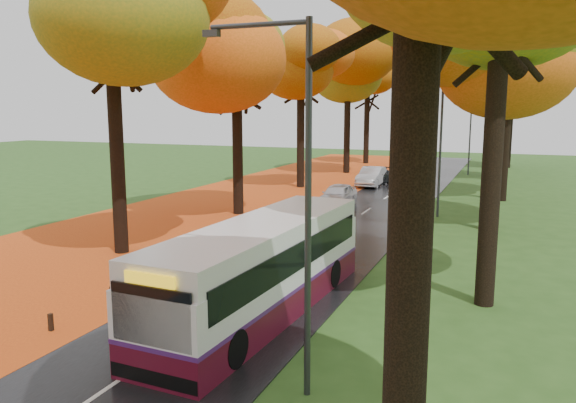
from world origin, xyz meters
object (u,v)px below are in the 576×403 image
Objects in this scene: bus at (262,266)px; car_dark at (374,177)px; streetlamp_near at (297,181)px; streetlamp_mid at (436,135)px; car_white at (338,195)px; car_silver at (372,176)px; streetlamp_far at (468,124)px.

bus is 29.98m from car_dark.
streetlamp_near is 1.00× the size of streetlamp_mid.
bus reaches higher than car_white.
car_white is at bearing 102.92° from bus.
streetlamp_mid is 18.36m from bus.
car_white is 10.15m from car_silver.
streetlamp_near is at bearing -78.67° from car_silver.
streetlamp_near is 33.87m from car_silver.
car_silver is at bearing -80.20° from car_dark.
streetlamp_mid is 14.02m from car_dark.
bus reaches higher than car_silver.
bus is 2.36× the size of car_dark.
streetlamp_mid reaches higher than car_silver.
car_silver is at bearing 119.68° from streetlamp_mid.
streetlamp_far is at bearing 90.00° from streetlamp_mid.
streetlamp_near is 22.00m from streetlamp_mid.
streetlamp_mid is (0.00, 22.00, 0.00)m from streetlamp_near.
streetlamp_far is (0.00, 44.00, 0.00)m from streetlamp_near.
car_dark is (-0.24, 10.97, -0.06)m from car_white.
streetlamp_mid is at bearing -7.80° from car_white.
car_white is at bearing 171.57° from streetlamp_mid.
streetlamp_near reaches higher than bus.
car_silver reaches higher than car_dark.
streetlamp_far is 1.74× the size of car_silver.
car_white is (-6.05, -21.10, -3.95)m from streetlamp_far.
bus is at bearing -73.02° from car_dark.
streetlamp_mid is 22.00m from streetlamp_far.
streetlamp_far is (0.00, 22.00, 0.00)m from streetlamp_mid.
streetlamp_mid is 0.74× the size of bus.
streetlamp_near and streetlamp_mid have the same top height.
streetlamp_far reaches higher than car_dark.
streetlamp_near is at bearing -90.00° from streetlamp_mid.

